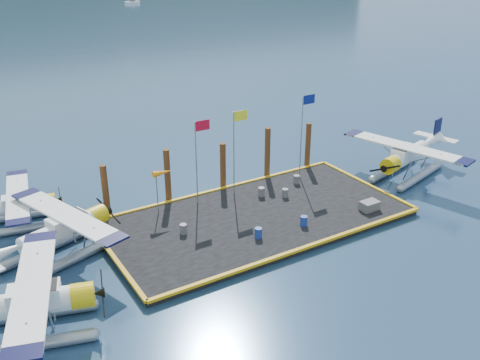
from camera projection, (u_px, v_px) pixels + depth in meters
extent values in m
plane|color=#19314D|center=(257.00, 221.00, 36.20)|extent=(4000.00, 4000.00, 0.00)
cube|color=black|center=(257.00, 218.00, 36.12)|extent=(20.00, 10.00, 0.40)
cylinder|color=gray|center=(24.00, 315.00, 26.53)|extent=(6.56, 2.55, 0.64)
cylinder|color=gray|center=(19.00, 347.00, 24.44)|extent=(6.56, 2.55, 0.64)
cylinder|color=white|center=(21.00, 305.00, 24.95)|extent=(5.12, 2.58, 1.18)
cube|color=white|center=(34.00, 296.00, 24.94)|extent=(2.60, 1.82, 0.97)
cube|color=black|center=(41.00, 291.00, 24.93)|extent=(1.77, 1.51, 0.59)
cylinder|color=gold|center=(83.00, 295.00, 25.59)|extent=(1.39, 1.50, 1.25)
cube|color=black|center=(103.00, 293.00, 25.80)|extent=(0.75, 2.31, 1.21)
cube|color=white|center=(33.00, 286.00, 24.73)|extent=(4.34, 9.72, 0.13)
cube|color=black|center=(40.00, 238.00, 28.81)|extent=(1.82, 1.39, 0.14)
cube|color=black|center=(22.00, 354.00, 20.64)|extent=(1.82, 1.39, 0.14)
cylinder|color=gray|center=(49.00, 247.00, 32.48)|extent=(6.27, 2.60, 0.62)
cylinder|color=gray|center=(70.00, 260.00, 31.14)|extent=(6.27, 2.60, 0.62)
cylinder|color=white|center=(59.00, 232.00, 31.39)|extent=(4.91, 2.59, 1.14)
cube|color=white|center=(67.00, 222.00, 31.67)|extent=(2.51, 1.79, 0.93)
cube|color=black|center=(71.00, 218.00, 31.80)|extent=(1.71, 1.48, 0.57)
cylinder|color=gold|center=(97.00, 215.00, 33.26)|extent=(1.36, 1.46, 1.20)
cube|color=black|center=(108.00, 211.00, 33.87)|extent=(0.78, 2.20, 1.16)
cube|color=white|center=(66.00, 215.00, 31.46)|extent=(4.39, 9.30, 0.12)
cube|color=black|center=(26.00, 194.00, 34.08)|extent=(1.76, 1.37, 0.13)
cube|color=black|center=(113.00, 239.00, 28.85)|extent=(1.76, 1.37, 0.13)
cylinder|color=gray|center=(11.00, 218.00, 36.03)|extent=(5.62, 1.53, 0.54)
cylinder|color=gray|center=(11.00, 231.00, 34.33)|extent=(5.62, 1.53, 0.54)
cylinder|color=white|center=(10.00, 207.00, 34.74)|extent=(4.32, 1.73, 1.00)
cube|color=white|center=(19.00, 202.00, 34.80)|extent=(2.14, 1.33, 0.82)
cube|color=black|center=(23.00, 198.00, 34.81)|extent=(1.42, 1.16, 0.50)
cylinder|color=gold|center=(48.00, 202.00, 35.53)|extent=(1.08, 1.20, 1.05)
cube|color=black|center=(60.00, 200.00, 35.78)|extent=(0.41, 1.99, 1.02)
cube|color=white|center=(17.00, 195.00, 34.61)|extent=(2.79, 8.27, 0.11)
cube|color=black|center=(17.00, 173.00, 37.93)|extent=(1.48, 1.04, 0.12)
cube|color=black|center=(18.00, 222.00, 31.29)|extent=(1.48, 1.04, 0.12)
cylinder|color=gray|center=(421.00, 175.00, 42.45)|extent=(6.66, 2.40, 0.65)
cylinder|color=gray|center=(394.00, 168.00, 43.94)|extent=(6.66, 2.40, 0.65)
cylinder|color=white|center=(408.00, 155.00, 42.45)|extent=(5.18, 2.48, 1.19)
cube|color=white|center=(405.00, 153.00, 41.87)|extent=(2.62, 1.78, 0.98)
cube|color=black|center=(403.00, 152.00, 41.56)|extent=(1.76, 1.50, 0.60)
cylinder|color=gold|center=(390.00, 165.00, 40.58)|extent=(1.38, 1.50, 1.26)
cube|color=black|center=(384.00, 169.00, 39.96)|extent=(0.70, 2.34, 1.22)
cube|color=white|center=(406.00, 147.00, 41.65)|extent=(4.14, 9.84, 0.13)
cube|color=black|center=(465.00, 162.00, 38.73)|extent=(1.83, 1.37, 0.14)
cube|color=black|center=(354.00, 133.00, 44.56)|extent=(1.83, 1.37, 0.14)
cube|color=black|center=(437.00, 129.00, 45.38)|extent=(1.18, 0.44, 1.84)
cube|color=white|center=(436.00, 137.00, 45.59)|extent=(1.91, 3.81, 0.11)
cylinder|color=#504F54|center=(183.00, 229.00, 33.71)|extent=(0.45, 0.45, 0.63)
cylinder|color=navy|center=(304.00, 221.00, 34.67)|extent=(0.46, 0.46, 0.65)
cylinder|color=#504F54|center=(285.00, 193.00, 38.59)|extent=(0.44, 0.44, 0.62)
cylinder|color=navy|center=(258.00, 233.00, 33.23)|extent=(0.46, 0.46, 0.65)
cylinder|color=#504F54|center=(297.00, 179.00, 40.75)|extent=(0.47, 0.47, 0.66)
cylinder|color=#504F54|center=(261.00, 192.00, 38.70)|extent=(0.47, 0.47, 0.67)
cube|color=#504F54|center=(369.00, 206.00, 36.71)|extent=(1.26, 0.84, 0.63)
cylinder|color=gray|center=(196.00, 164.00, 36.59)|extent=(0.08, 0.08, 6.00)
cube|color=red|center=(202.00, 125.00, 35.77)|extent=(1.10, 0.03, 0.70)
cylinder|color=gray|center=(234.00, 154.00, 37.98)|extent=(0.08, 0.08, 6.20)
cube|color=yellow|center=(240.00, 116.00, 37.12)|extent=(1.10, 0.03, 0.70)
cylinder|color=gray|center=(301.00, 137.00, 40.78)|extent=(0.08, 0.08, 6.50)
cube|color=navy|center=(309.00, 99.00, 39.87)|extent=(1.10, 0.03, 0.70)
cylinder|color=gray|center=(157.00, 193.00, 35.76)|extent=(0.07, 0.07, 3.00)
cone|color=orange|center=(163.00, 172.00, 35.43)|extent=(1.40, 0.44, 0.44)
cylinder|color=#472214|center=(106.00, 193.00, 35.54)|extent=(0.44, 0.44, 4.00)
cylinder|color=#472214|center=(168.00, 178.00, 37.64)|extent=(0.44, 0.44, 4.20)
cylinder|color=#472214|center=(223.00, 167.00, 39.87)|extent=(0.44, 0.44, 3.80)
cylinder|color=#472214|center=(267.00, 154.00, 41.68)|extent=(0.44, 0.44, 4.30)
cylinder|color=#472214|center=(308.00, 147.00, 43.65)|extent=(0.44, 0.44, 4.00)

